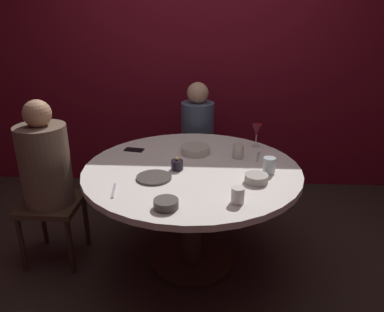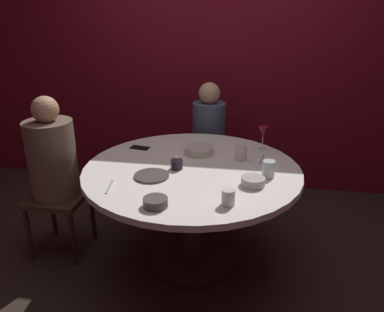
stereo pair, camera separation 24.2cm
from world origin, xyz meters
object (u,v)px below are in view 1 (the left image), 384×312
(wine_glass, at_px, (257,131))
(cup_near_candle, at_px, (269,166))
(seated_diner_back, at_px, (198,131))
(bowl_serving_large, at_px, (195,150))
(cup_by_left_diner, at_px, (238,151))
(bowl_salad_center, at_px, (166,204))
(dinner_plate, at_px, (154,177))
(bowl_small_white, at_px, (256,178))
(seated_diner_left, at_px, (46,167))
(cup_by_right_diner, at_px, (238,195))
(candle_holder, at_px, (177,165))
(cell_phone, at_px, (134,150))
(dining_table, at_px, (192,186))

(wine_glass, xyz_separation_m, cup_near_candle, (0.03, -0.49, -0.08))
(seated_diner_back, bearing_deg, bowl_serving_large, 0.81)
(bowl_serving_large, distance_m, cup_by_left_diner, 0.31)
(bowl_salad_center, bearing_deg, dinner_plate, 108.20)
(bowl_serving_large, distance_m, bowl_small_white, 0.61)
(seated_diner_left, relative_size, cup_by_right_diner, 13.37)
(seated_diner_back, bearing_deg, bowl_salad_center, -4.11)
(seated_diner_back, relative_size, candle_holder, 13.35)
(bowl_salad_center, bearing_deg, candle_holder, 88.59)
(seated_diner_back, bearing_deg, cup_by_left_diner, 22.43)
(wine_glass, relative_size, cell_phone, 1.26)
(dining_table, height_order, seated_diner_back, seated_diner_back)
(cell_phone, bearing_deg, wine_glass, 108.10)
(dining_table, relative_size, wine_glass, 8.16)
(dining_table, xyz_separation_m, cup_by_right_diner, (0.27, -0.47, 0.19))
(dinner_plate, relative_size, cup_by_right_diner, 2.45)
(dining_table, bearing_deg, cell_phone, 146.67)
(seated_diner_left, xyz_separation_m, cell_phone, (0.55, 0.29, 0.02))
(cup_near_candle, bearing_deg, cup_by_left_diner, 125.20)
(dining_table, relative_size, seated_diner_back, 1.25)
(dining_table, distance_m, candle_holder, 0.20)
(dining_table, relative_size, cell_phone, 10.25)
(bowl_salad_center, distance_m, cup_by_left_diner, 0.85)
(seated_diner_back, relative_size, cup_by_right_diner, 12.79)
(wine_glass, bearing_deg, candle_holder, -140.47)
(wine_glass, relative_size, cup_near_candle, 1.67)
(cup_by_left_diner, distance_m, cup_by_right_diner, 0.66)
(cell_phone, bearing_deg, cup_by_right_diner, 53.43)
(cell_phone, height_order, cup_by_left_diner, cup_by_left_diner)
(wine_glass, bearing_deg, cell_phone, -172.07)
(bowl_salad_center, distance_m, cup_by_right_diner, 0.39)
(wine_glass, height_order, cup_by_right_diner, wine_glass)
(dinner_plate, bearing_deg, seated_diner_back, 78.77)
(cup_by_right_diner, bearing_deg, bowl_small_white, 63.76)
(cup_by_right_diner, bearing_deg, bowl_salad_center, -168.41)
(bowl_small_white, bearing_deg, bowl_serving_large, 130.00)
(candle_holder, distance_m, bowl_serving_large, 0.32)
(seated_diner_left, xyz_separation_m, bowl_serving_large, (1.01, 0.26, 0.05))
(bowl_serving_large, bearing_deg, seated_diner_back, 90.81)
(bowl_small_white, bearing_deg, dining_table, 152.53)
(seated_diner_back, relative_size, bowl_small_white, 8.05)
(bowl_salad_center, height_order, cup_by_left_diner, cup_by_left_diner)
(seated_diner_left, relative_size, bowl_salad_center, 9.02)
(bowl_small_white, bearing_deg, bowl_salad_center, -146.29)
(seated_diner_left, relative_size, dinner_plate, 5.45)
(dining_table, bearing_deg, cup_by_left_diner, 30.65)
(cup_by_right_diner, bearing_deg, cell_phone, 133.26)
(bowl_small_white, relative_size, cup_by_left_diner, 1.43)
(dinner_plate, xyz_separation_m, cup_by_left_diner, (0.54, 0.37, 0.04))
(cell_phone, height_order, bowl_serving_large, bowl_serving_large)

